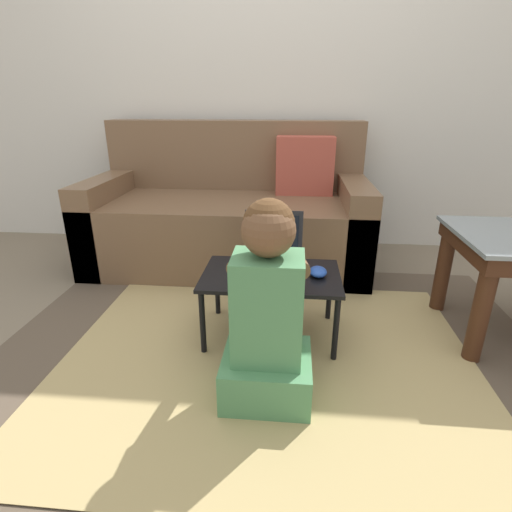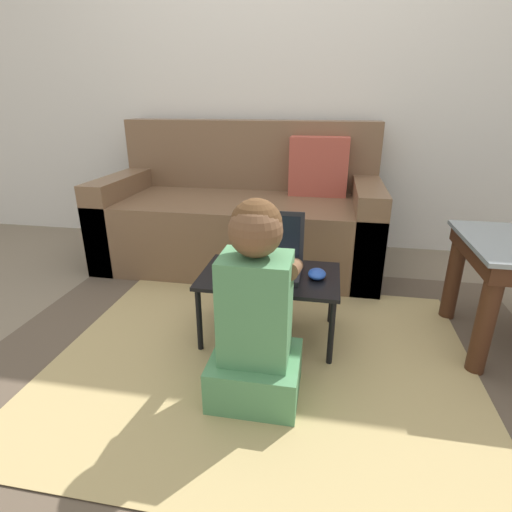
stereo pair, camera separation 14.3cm
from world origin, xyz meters
The scene contains 8 objects.
ground_plane centered at (0.00, 0.00, 0.00)m, with size 16.00×16.00×0.00m, color #7F705B.
wall_back centered at (0.00, 1.45, 1.25)m, with size 9.00×0.06×2.50m.
area_rug centered at (0.14, -0.09, 0.00)m, with size 2.33×1.92×0.01m.
couch centered at (-0.17, 1.01, 0.30)m, with size 1.70×0.83×0.88m.
laptop_desk centered at (0.14, 0.10, 0.27)m, with size 0.59×0.38×0.31m.
laptop centered at (0.14, 0.14, 0.35)m, with size 0.26×0.24×0.24m.
computer_mouse centered at (0.34, 0.10, 0.32)m, with size 0.07×0.10×0.04m.
person_seated centered at (0.15, -0.28, 0.33)m, with size 0.31×0.42×0.72m.
Camera 1 is at (0.22, -1.46, 1.00)m, focal length 28.00 mm.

